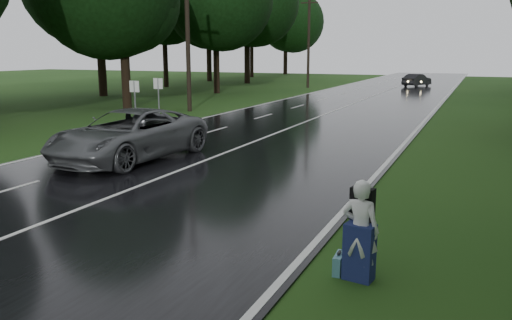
# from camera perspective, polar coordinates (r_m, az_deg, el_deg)

# --- Properties ---
(ground) EXTENTS (160.00, 160.00, 0.00)m
(ground) POSITION_cam_1_polar(r_m,az_deg,el_deg) (11.91, -24.29, -7.29)
(ground) COLOR #204313
(ground) RESTS_ON ground
(road) EXTENTS (12.00, 140.00, 0.04)m
(road) POSITION_cam_1_polar(r_m,az_deg,el_deg) (28.95, 6.34, 4.51)
(road) COLOR black
(road) RESTS_ON ground
(lane_center) EXTENTS (0.12, 140.00, 0.01)m
(lane_center) POSITION_cam_1_polar(r_m,az_deg,el_deg) (28.95, 6.34, 4.56)
(lane_center) COLOR silver
(lane_center) RESTS_ON road
(grey_car) EXTENTS (3.26, 6.37, 1.72)m
(grey_car) POSITION_cam_1_polar(r_m,az_deg,el_deg) (18.27, -13.90, 2.73)
(grey_car) COLOR #515456
(grey_car) RESTS_ON road
(far_car) EXTENTS (2.81, 4.32, 1.35)m
(far_car) POSITION_cam_1_polar(r_m,az_deg,el_deg) (59.27, 17.42, 8.46)
(far_car) COLOR black
(far_car) RESTS_ON road
(hitchhiker) EXTENTS (0.68, 0.62, 1.71)m
(hitchhiker) POSITION_cam_1_polar(r_m,az_deg,el_deg) (8.65, 11.49, -8.00)
(hitchhiker) COLOR silver
(hitchhiker) RESTS_ON ground
(suitcase) EXTENTS (0.16, 0.47, 0.33)m
(suitcase) POSITION_cam_1_polar(r_m,az_deg,el_deg) (9.04, 9.18, -11.26)
(suitcase) COLOR teal
(suitcase) RESTS_ON ground
(utility_pole_mid) EXTENTS (1.80, 0.28, 9.98)m
(utility_pole_mid) POSITION_cam_1_polar(r_m,az_deg,el_deg) (33.24, -7.37, 5.40)
(utility_pole_mid) COLOR black
(utility_pole_mid) RESTS_ON ground
(utility_pole_far) EXTENTS (1.80, 0.28, 9.64)m
(utility_pole_far) POSITION_cam_1_polar(r_m,az_deg,el_deg) (55.32, 5.76, 7.99)
(utility_pole_far) COLOR black
(utility_pole_far) RESTS_ON ground
(road_sign_a) EXTENTS (0.56, 0.10, 2.32)m
(road_sign_a) POSITION_cam_1_polar(r_m,az_deg,el_deg) (26.48, -13.14, 3.54)
(road_sign_a) COLOR white
(road_sign_a) RESTS_ON ground
(road_sign_b) EXTENTS (0.56, 0.10, 2.35)m
(road_sign_b) POSITION_cam_1_polar(r_m,az_deg,el_deg) (28.12, -10.64, 4.12)
(road_sign_b) COLOR white
(road_sign_b) RESTS_ON ground
(tree_left_d) EXTENTS (8.38, 8.38, 13.10)m
(tree_left_d) POSITION_cam_1_polar(r_m,az_deg,el_deg) (35.42, -14.07, 5.54)
(tree_left_d) COLOR black
(tree_left_d) RESTS_ON ground
(tree_left_e) EXTENTS (9.32, 9.32, 14.56)m
(tree_left_e) POSITION_cam_1_polar(r_m,az_deg,el_deg) (47.83, -4.36, 7.41)
(tree_left_e) COLOR black
(tree_left_e) RESTS_ON ground
(tree_left_f) EXTENTS (10.57, 10.57, 16.52)m
(tree_left_f) POSITION_cam_1_polar(r_m,az_deg,el_deg) (62.95, -0.98, 8.51)
(tree_left_f) COLOR black
(tree_left_f) RESTS_ON ground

